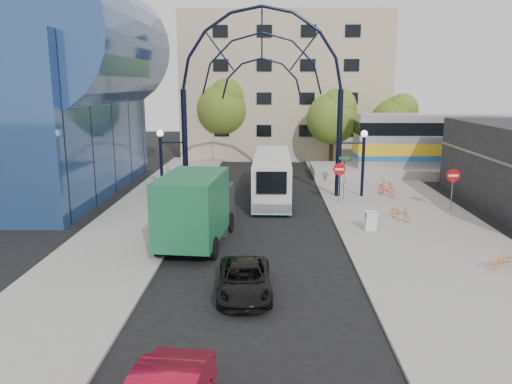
{
  "coord_description": "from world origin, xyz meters",
  "views": [
    {
      "loc": [
        0.47,
        -18.23,
        7.35
      ],
      "look_at": [
        -0.16,
        6.0,
        2.07
      ],
      "focal_mm": 35.0,
      "sensor_mm": 36.0,
      "label": 1
    }
  ],
  "objects_px": {
    "city_bus": "(272,176)",
    "tree_north_a": "(334,116)",
    "gateway_arch": "(262,64)",
    "do_not_enter_sign": "(453,180)",
    "tree_north_b": "(224,106)",
    "stop_sign": "(339,173)",
    "bike_near_a": "(401,213)",
    "green_truck": "(197,208)",
    "black_suv": "(245,280)",
    "sandwich_board": "(371,219)",
    "street_name_sign": "(344,169)",
    "bike_near_b": "(386,188)",
    "tree_north_c": "(397,118)",
    "bike_far_a": "(507,260)"
  },
  "relations": [
    {
      "from": "city_bus",
      "to": "tree_north_a",
      "type": "bearing_deg",
      "value": 66.55
    },
    {
      "from": "gateway_arch",
      "to": "city_bus",
      "type": "relative_size",
      "value": 1.32
    },
    {
      "from": "do_not_enter_sign",
      "to": "tree_north_b",
      "type": "xyz_separation_m",
      "value": [
        -14.88,
        19.93,
        3.29
      ]
    },
    {
      "from": "stop_sign",
      "to": "gateway_arch",
      "type": "bearing_deg",
      "value": 157.37
    },
    {
      "from": "tree_north_b",
      "to": "bike_near_a",
      "type": "bearing_deg",
      "value": -62.28
    },
    {
      "from": "green_truck",
      "to": "stop_sign",
      "type": "bearing_deg",
      "value": 51.01
    },
    {
      "from": "black_suv",
      "to": "bike_near_a",
      "type": "height_order",
      "value": "black_suv"
    },
    {
      "from": "sandwich_board",
      "to": "city_bus",
      "type": "bearing_deg",
      "value": 122.3
    },
    {
      "from": "gateway_arch",
      "to": "city_bus",
      "type": "distance_m",
      "value": 7.11
    },
    {
      "from": "street_name_sign",
      "to": "bike_near_b",
      "type": "relative_size",
      "value": 1.54
    },
    {
      "from": "street_name_sign",
      "to": "tree_north_a",
      "type": "xyz_separation_m",
      "value": [
        0.92,
        13.33,
        2.48
      ]
    },
    {
      "from": "do_not_enter_sign",
      "to": "stop_sign",
      "type": "bearing_deg",
      "value": 162.12
    },
    {
      "from": "do_not_enter_sign",
      "to": "bike_near_b",
      "type": "relative_size",
      "value": 1.37
    },
    {
      "from": "street_name_sign",
      "to": "green_truck",
      "type": "bearing_deg",
      "value": -133.66
    },
    {
      "from": "street_name_sign",
      "to": "sandwich_board",
      "type": "bearing_deg",
      "value": -86.54
    },
    {
      "from": "gateway_arch",
      "to": "bike_near_a",
      "type": "xyz_separation_m",
      "value": [
        7.62,
        -5.96,
        -8.03
      ]
    },
    {
      "from": "tree_north_c",
      "to": "green_truck",
      "type": "relative_size",
      "value": 0.93
    },
    {
      "from": "sandwich_board",
      "to": "tree_north_c",
      "type": "distance_m",
      "value": 23.17
    },
    {
      "from": "bike_far_a",
      "to": "sandwich_board",
      "type": "bearing_deg",
      "value": 32.07
    },
    {
      "from": "stop_sign",
      "to": "sandwich_board",
      "type": "bearing_deg",
      "value": -82.43
    },
    {
      "from": "sandwich_board",
      "to": "city_bus",
      "type": "height_order",
      "value": "city_bus"
    },
    {
      "from": "city_bus",
      "to": "stop_sign",
      "type": "bearing_deg",
      "value": -22.45
    },
    {
      "from": "bike_near_a",
      "to": "bike_far_a",
      "type": "relative_size",
      "value": 0.98
    },
    {
      "from": "sandwich_board",
      "to": "bike_near_b",
      "type": "relative_size",
      "value": 0.54
    },
    {
      "from": "stop_sign",
      "to": "do_not_enter_sign",
      "type": "distance_m",
      "value": 6.51
    },
    {
      "from": "tree_north_b",
      "to": "tree_north_c",
      "type": "bearing_deg",
      "value": -7.12
    },
    {
      "from": "city_bus",
      "to": "bike_far_a",
      "type": "height_order",
      "value": "city_bus"
    },
    {
      "from": "street_name_sign",
      "to": "tree_north_c",
      "type": "distance_m",
      "value": 16.95
    },
    {
      "from": "do_not_enter_sign",
      "to": "street_name_sign",
      "type": "relative_size",
      "value": 0.89
    },
    {
      "from": "street_name_sign",
      "to": "black_suv",
      "type": "bearing_deg",
      "value": -111.32
    },
    {
      "from": "do_not_enter_sign",
      "to": "street_name_sign",
      "type": "xyz_separation_m",
      "value": [
        -5.8,
        2.6,
        0.15
      ]
    },
    {
      "from": "sandwich_board",
      "to": "tree_north_a",
      "type": "distance_m",
      "value": 20.33
    },
    {
      "from": "tree_north_a",
      "to": "bike_near_b",
      "type": "xyz_separation_m",
      "value": [
        2.08,
        -11.93,
        -3.94
      ]
    },
    {
      "from": "tree_north_a",
      "to": "sandwich_board",
      "type": "bearing_deg",
      "value": -91.5
    },
    {
      "from": "city_bus",
      "to": "bike_near_b",
      "type": "bearing_deg",
      "value": 2.51
    },
    {
      "from": "bike_near_b",
      "to": "bike_near_a",
      "type": "bearing_deg",
      "value": -120.72
    },
    {
      "from": "sandwich_board",
      "to": "bike_near_a",
      "type": "bearing_deg",
      "value": 45.54
    },
    {
      "from": "do_not_enter_sign",
      "to": "bike_near_a",
      "type": "distance_m",
      "value": 4.17
    },
    {
      "from": "green_truck",
      "to": "street_name_sign",
      "type": "bearing_deg",
      "value": 51.66
    },
    {
      "from": "black_suv",
      "to": "bike_near_b",
      "type": "height_order",
      "value": "bike_near_b"
    },
    {
      "from": "tree_north_a",
      "to": "bike_far_a",
      "type": "height_order",
      "value": "tree_north_a"
    },
    {
      "from": "street_name_sign",
      "to": "tree_north_b",
      "type": "relative_size",
      "value": 0.35
    },
    {
      "from": "sandwich_board",
      "to": "bike_far_a",
      "type": "height_order",
      "value": "sandwich_board"
    },
    {
      "from": "street_name_sign",
      "to": "city_bus",
      "type": "xyz_separation_m",
      "value": [
        -4.51,
        1.15,
        -0.65
      ]
    },
    {
      "from": "bike_near_b",
      "to": "bike_far_a",
      "type": "height_order",
      "value": "bike_near_b"
    },
    {
      "from": "tree_north_b",
      "to": "green_truck",
      "type": "xyz_separation_m",
      "value": [
        1.03,
        -25.76,
        -3.56
      ]
    },
    {
      "from": "tree_north_b",
      "to": "tree_north_c",
      "type": "distance_m",
      "value": 16.15
    },
    {
      "from": "bike_near_b",
      "to": "tree_north_c",
      "type": "bearing_deg",
      "value": 49.15
    },
    {
      "from": "gateway_arch",
      "to": "tree_north_b",
      "type": "xyz_separation_m",
      "value": [
        -3.88,
        15.93,
        -3.29
      ]
    },
    {
      "from": "gateway_arch",
      "to": "street_name_sign",
      "type": "height_order",
      "value": "gateway_arch"
    }
  ]
}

